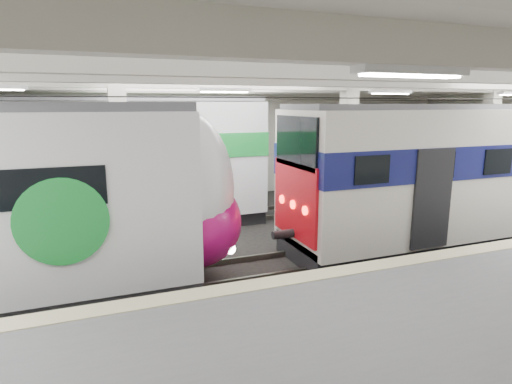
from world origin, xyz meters
name	(u,v)px	position (x,y,z in m)	size (l,w,h in m)	color
station_hall	(275,163)	(0.00, -1.74, 3.24)	(36.00, 24.00, 5.75)	black
older_rer	(479,170)	(8.22, 0.00, 2.38)	(13.80, 3.05, 4.54)	beige
far_train	(45,166)	(-5.31, 5.50, 2.48)	(15.22, 3.32, 4.80)	white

